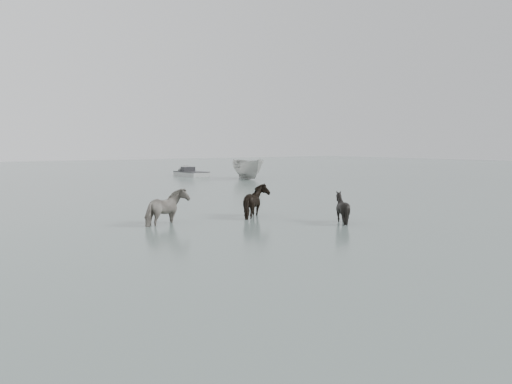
% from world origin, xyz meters
% --- Properties ---
extents(ground, '(140.00, 140.00, 0.00)m').
position_xyz_m(ground, '(0.00, 0.00, 0.00)').
color(ground, slate).
rests_on(ground, ground).
extents(pony_pinto, '(1.82, 1.38, 1.40)m').
position_xyz_m(pony_pinto, '(-2.14, 1.69, 0.70)').
color(pony_pinto, black).
rests_on(pony_pinto, ground).
extents(pony_dark, '(1.68, 1.78, 1.42)m').
position_xyz_m(pony_dark, '(1.29, 1.34, 0.71)').
color(pony_dark, black).
rests_on(pony_dark, ground).
extents(pony_black, '(1.35, 1.27, 1.23)m').
position_xyz_m(pony_black, '(2.87, -1.35, 0.62)').
color(pony_black, black).
rests_on(pony_black, ground).
extents(boat_small, '(2.58, 4.64, 1.69)m').
position_xyz_m(boat_small, '(12.23, 18.15, 0.85)').
color(boat_small, '#ACADA8').
rests_on(boat_small, ground).
extents(skiff_port, '(1.95, 4.45, 0.75)m').
position_xyz_m(skiff_port, '(10.19, 23.50, 0.38)').
color(skiff_port, '#A4A7A4').
rests_on(skiff_port, ground).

